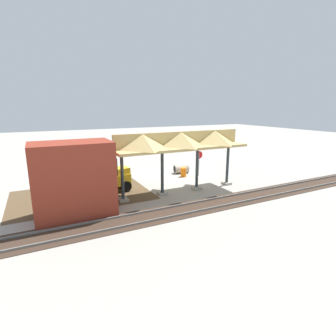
% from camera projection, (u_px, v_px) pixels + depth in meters
% --- Properties ---
extents(ground_plane, '(120.00, 120.00, 0.00)m').
position_uv_depth(ground_plane, '(178.00, 177.00, 25.94)').
color(ground_plane, '#9E998E').
extents(dirt_work_zone, '(10.33, 7.00, 0.01)m').
position_uv_depth(dirt_work_zone, '(82.00, 195.00, 20.54)').
color(dirt_work_zone, brown).
rests_on(dirt_work_zone, ground).
extents(platform_canopy, '(10.76, 3.20, 4.90)m').
position_uv_depth(platform_canopy, '(180.00, 141.00, 20.39)').
color(platform_canopy, '#9E998E').
rests_on(platform_canopy, ground).
extents(rail_tracks, '(60.00, 2.58, 0.15)m').
position_uv_depth(rail_tracks, '(229.00, 201.00, 19.25)').
color(rail_tracks, slate).
rests_on(rail_tracks, ground).
extents(stop_sign, '(0.76, 0.06, 2.48)m').
position_uv_depth(stop_sign, '(199.00, 158.00, 26.05)').
color(stop_sign, gray).
rests_on(stop_sign, ground).
extents(backhoe, '(5.24, 2.18, 2.82)m').
position_uv_depth(backhoe, '(108.00, 177.00, 20.87)').
color(backhoe, yellow).
rests_on(backhoe, ground).
extents(dirt_mound, '(4.02, 4.02, 1.26)m').
position_uv_depth(dirt_mound, '(52.00, 198.00, 19.84)').
color(dirt_mound, brown).
rests_on(dirt_mound, ground).
extents(concrete_pipe, '(1.58, 1.11, 0.92)m').
position_uv_depth(concrete_pipe, '(181.00, 169.00, 27.26)').
color(concrete_pipe, '#9E9384').
rests_on(concrete_pipe, ground).
extents(brick_utility_building, '(4.78, 2.89, 4.70)m').
position_uv_depth(brick_utility_building, '(74.00, 179.00, 16.30)').
color(brick_utility_building, maroon).
rests_on(brick_utility_building, ground).
extents(traffic_barrel, '(0.56, 0.56, 0.90)m').
position_uv_depth(traffic_barrel, '(183.00, 172.00, 25.92)').
color(traffic_barrel, orange).
rests_on(traffic_barrel, ground).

